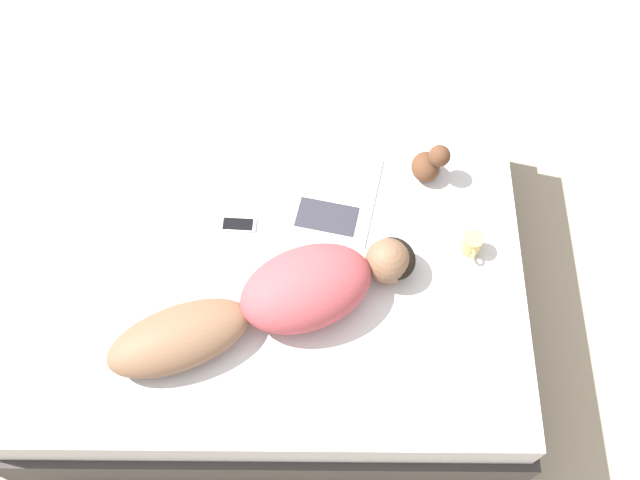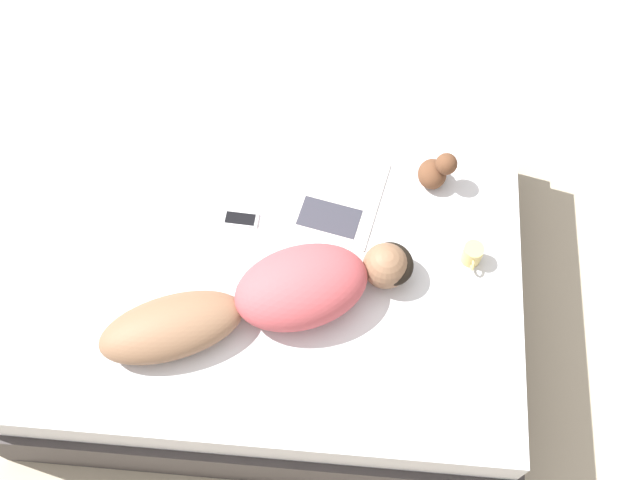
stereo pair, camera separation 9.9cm
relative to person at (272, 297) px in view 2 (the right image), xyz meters
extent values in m
plane|color=#B7A88E|center=(-0.25, -0.06, -0.65)|extent=(12.00, 12.00, 0.00)
cube|color=#383333|center=(-0.25, -0.06, -0.47)|extent=(1.59, 2.02, 0.36)
cube|color=silver|center=(-0.25, -0.06, -0.19)|extent=(1.53, 1.96, 0.19)
ellipsoid|color=brown|center=(0.14, -0.34, -0.02)|extent=(0.42, 0.57, 0.16)
ellipsoid|color=#B2474C|center=(-0.04, 0.10, 0.01)|extent=(0.48, 0.57, 0.22)
ellipsoid|color=black|center=(-0.17, 0.42, -0.01)|extent=(0.22, 0.22, 0.09)
sphere|color=brown|center=(-0.16, 0.40, -0.01)|extent=(0.17, 0.17, 0.17)
cube|color=silver|center=(-0.59, 0.22, -0.09)|extent=(0.27, 0.37, 0.01)
cube|color=silver|center=(-0.39, 0.18, -0.09)|extent=(0.27, 0.37, 0.01)
cube|color=#2D2D38|center=(-0.39, 0.18, -0.09)|extent=(0.18, 0.26, 0.00)
cylinder|color=tan|center=(-0.26, 0.73, -0.05)|extent=(0.08, 0.08, 0.09)
cylinder|color=black|center=(-0.26, 0.73, -0.01)|extent=(0.06, 0.06, 0.01)
torus|color=tan|center=(-0.22, 0.73, -0.05)|extent=(0.05, 0.01, 0.05)
cube|color=silver|center=(-0.35, -0.17, -0.09)|extent=(0.07, 0.14, 0.01)
cube|color=black|center=(-0.35, -0.17, -0.09)|extent=(0.06, 0.12, 0.00)
ellipsoid|color=brown|center=(-0.59, 0.57, -0.04)|extent=(0.13, 0.11, 0.11)
sphere|color=brown|center=(-0.59, 0.61, 0.04)|extent=(0.09, 0.09, 0.09)
camera|label=1|loc=(1.02, 0.16, 2.48)|focal=42.00mm
camera|label=2|loc=(1.01, 0.26, 2.48)|focal=42.00mm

